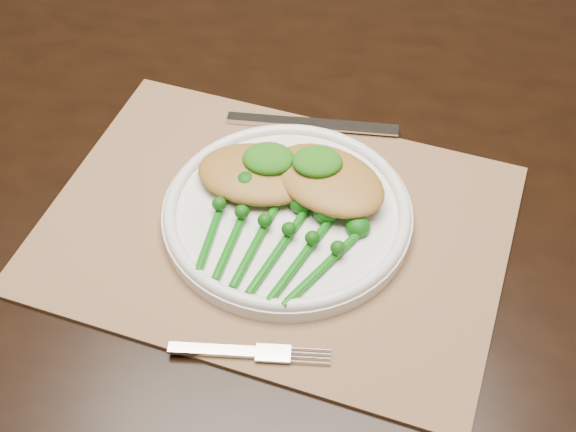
# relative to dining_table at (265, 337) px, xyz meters

# --- Properties ---
(floor) EXTENTS (4.00, 4.00, 0.00)m
(floor) POSITION_rel_dining_table_xyz_m (-0.12, 0.04, -0.38)
(floor) COLOR brown
(floor) RESTS_ON ground
(dining_table) EXTENTS (1.72, 1.14, 0.75)m
(dining_table) POSITION_rel_dining_table_xyz_m (0.00, 0.00, 0.00)
(dining_table) COLOR black
(dining_table) RESTS_ON ground
(placemat) EXTENTS (0.54, 0.45, 0.00)m
(placemat) POSITION_rel_dining_table_xyz_m (0.03, -0.11, 0.37)
(placemat) COLOR brown
(placemat) RESTS_ON dining_table
(dinner_plate) EXTENTS (0.26, 0.26, 0.02)m
(dinner_plate) POSITION_rel_dining_table_xyz_m (0.04, -0.10, 0.39)
(dinner_plate) COLOR white
(dinner_plate) RESTS_ON placemat
(knife) EXTENTS (0.20, 0.02, 0.01)m
(knife) POSITION_rel_dining_table_xyz_m (0.04, 0.05, 0.38)
(knife) COLOR silver
(knife) RESTS_ON placemat
(fork) EXTENTS (0.15, 0.02, 0.00)m
(fork) POSITION_rel_dining_table_xyz_m (0.03, -0.26, 0.38)
(fork) COLOR silver
(fork) RESTS_ON placemat
(chicken_fillet_left) EXTENTS (0.14, 0.10, 0.03)m
(chicken_fillet_left) POSITION_rel_dining_table_xyz_m (0.01, -0.06, 0.41)
(chicken_fillet_left) COLOR #A5762F
(chicken_fillet_left) RESTS_ON dinner_plate
(chicken_fillet_right) EXTENTS (0.16, 0.15, 0.03)m
(chicken_fillet_right) POSITION_rel_dining_table_xyz_m (0.08, -0.07, 0.41)
(chicken_fillet_right) COLOR #A5762F
(chicken_fillet_right) RESTS_ON dinner_plate
(pesto_dollop_left) EXTENTS (0.06, 0.05, 0.02)m
(pesto_dollop_left) POSITION_rel_dining_table_xyz_m (0.02, -0.05, 0.42)
(pesto_dollop_left) COLOR #154E0B
(pesto_dollop_left) RESTS_ON chicken_fillet_left
(pesto_dollop_right) EXTENTS (0.05, 0.04, 0.02)m
(pesto_dollop_right) POSITION_rel_dining_table_xyz_m (0.07, -0.06, 0.43)
(pesto_dollop_right) COLOR #154E0B
(pesto_dollop_right) RESTS_ON chicken_fillet_right
(broccolini_bundle) EXTENTS (0.19, 0.20, 0.04)m
(broccolini_bundle) POSITION_rel_dining_table_xyz_m (0.03, -0.15, 0.40)
(broccolini_bundle) COLOR #0C5C0C
(broccolini_bundle) RESTS_ON dinner_plate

